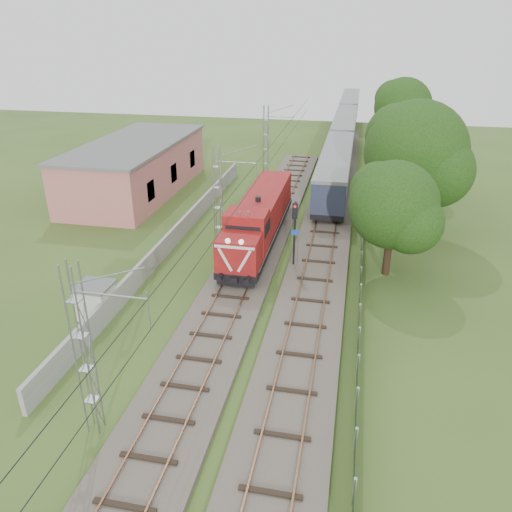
% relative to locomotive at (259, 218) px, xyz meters
% --- Properties ---
extents(ground, '(140.00, 140.00, 0.00)m').
position_rel_locomotive_xyz_m(ground, '(0.00, -13.10, -2.17)').
color(ground, '#36511E').
rests_on(ground, ground).
extents(track_main, '(4.20, 70.00, 0.45)m').
position_rel_locomotive_xyz_m(track_main, '(0.00, -6.10, -1.99)').
color(track_main, '#6B6054').
rests_on(track_main, ground).
extents(track_side, '(4.20, 80.00, 0.45)m').
position_rel_locomotive_xyz_m(track_side, '(5.00, 6.90, -1.99)').
color(track_side, '#6B6054').
rests_on(track_side, ground).
extents(catenary, '(3.31, 70.00, 8.00)m').
position_rel_locomotive_xyz_m(catenary, '(-2.95, -1.10, 1.88)').
color(catenary, gray).
rests_on(catenary, ground).
extents(boundary_wall, '(0.25, 40.00, 1.50)m').
position_rel_locomotive_xyz_m(boundary_wall, '(-6.50, -1.10, -1.42)').
color(boundary_wall, '#9E9E99').
rests_on(boundary_wall, ground).
extents(station_building, '(8.40, 20.40, 5.22)m').
position_rel_locomotive_xyz_m(station_building, '(-15.00, 10.90, 0.46)').
color(station_building, '#BA6564').
rests_on(station_building, ground).
extents(fence, '(0.12, 32.00, 1.20)m').
position_rel_locomotive_xyz_m(fence, '(8.00, -10.10, -1.57)').
color(fence, black).
rests_on(fence, ground).
extents(locomotive, '(2.88, 16.47, 4.18)m').
position_rel_locomotive_xyz_m(locomotive, '(0.00, 0.00, 0.00)').
color(locomotive, black).
rests_on(locomotive, ground).
extents(coach_rake, '(3.00, 66.99, 3.47)m').
position_rel_locomotive_xyz_m(coach_rake, '(5.00, 37.96, 0.33)').
color(coach_rake, black).
rests_on(coach_rake, ground).
extents(signal_post, '(0.54, 0.43, 4.99)m').
position_rel_locomotive_xyz_m(signal_post, '(3.26, -3.84, 1.25)').
color(signal_post, black).
rests_on(signal_post, ground).
extents(relay_hut, '(2.05, 2.05, 2.09)m').
position_rel_locomotive_xyz_m(relay_hut, '(-7.40, -12.57, -1.12)').
color(relay_hut, beige).
rests_on(relay_hut, ground).
extents(tree_a, '(6.20, 5.91, 8.04)m').
position_rel_locomotive_xyz_m(tree_a, '(9.80, -3.40, 2.84)').
color(tree_a, '#341F15').
rests_on(tree_a, ground).
extents(tree_b, '(8.39, 7.99, 10.88)m').
position_rel_locomotive_xyz_m(tree_b, '(11.65, 4.51, 4.62)').
color(tree_b, '#341F15').
rests_on(tree_b, ground).
extents(tree_c, '(6.06, 5.77, 7.86)m').
position_rel_locomotive_xyz_m(tree_c, '(12.02, 15.47, 2.73)').
color(tree_c, '#341F15').
rests_on(tree_c, ground).
extents(tree_d, '(7.66, 7.30, 9.93)m').
position_rel_locomotive_xyz_m(tree_d, '(12.45, 32.81, 4.02)').
color(tree_d, '#341F15').
rests_on(tree_d, ground).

